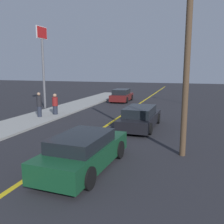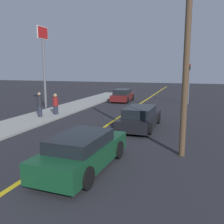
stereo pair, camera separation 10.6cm
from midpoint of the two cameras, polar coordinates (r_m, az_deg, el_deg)
name	(u,v)px [view 1 (the left image)]	position (r m, az deg, el deg)	size (l,w,h in m)	color
road_center_line	(127,112)	(20.56, 3.31, 0.03)	(0.20, 60.00, 0.01)	gold
sidewalk_left	(57,112)	(20.82, -12.66, 0.09)	(3.04, 32.09, 0.12)	#9E9E99
car_near_right_lane	(84,151)	(9.03, -6.74, -8.89)	(2.05, 4.59, 1.31)	#144728
car_ahead_center	(140,117)	(15.11, 6.25, -1.25)	(1.96, 4.80, 1.30)	black
car_far_distant	(122,96)	(26.92, 2.11, 3.77)	(1.96, 4.08, 1.34)	maroon
pedestrian_near_curb	(39,105)	(18.47, -16.46, 1.62)	(0.35, 0.35, 1.75)	#282D3D
pedestrian_mid_group	(55,104)	(19.18, -13.04, 1.75)	(0.42, 0.42, 1.56)	#282D3D
traffic_light	(188,80)	(25.80, 16.88, 7.08)	(0.18, 0.40, 3.95)	slate
roadside_sign	(43,52)	(23.25, -15.73, 13.16)	(0.20, 1.54, 7.11)	slate
utility_pole	(187,59)	(10.27, 16.51, 11.64)	(0.24, 0.24, 7.85)	brown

